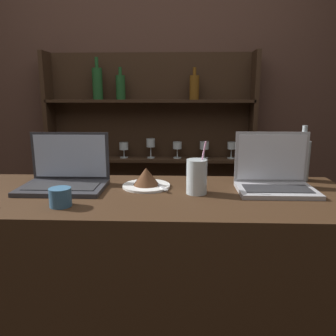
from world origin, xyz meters
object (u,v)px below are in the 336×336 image
at_px(wine_bottle_clear, 302,160).
at_px(laptop_near, 66,176).
at_px(coffee_cup, 60,197).
at_px(water_glass, 197,177).
at_px(cake_plate, 146,179).
at_px(laptop_far, 274,177).

bearing_deg(wine_bottle_clear, laptop_near, -171.47).
bearing_deg(coffee_cup, wine_bottle_clear, 22.19).
height_order(water_glass, coffee_cup, water_glass).
height_order(cake_plate, coffee_cup, cake_plate).
bearing_deg(laptop_far, laptop_near, 179.58).
xyz_separation_m(cake_plate, wine_bottle_clear, (0.71, 0.14, 0.06)).
xyz_separation_m(laptop_near, cake_plate, (0.35, 0.02, -0.01)).
distance_m(cake_plate, water_glass, 0.23).
distance_m(laptop_far, coffee_cup, 0.86).
xyz_separation_m(laptop_near, water_glass, (0.56, -0.07, 0.02)).
bearing_deg(laptop_near, laptop_far, -0.42).
bearing_deg(water_glass, coffee_cup, -160.46).
height_order(laptop_far, coffee_cup, laptop_far).
distance_m(laptop_near, cake_plate, 0.35).
relative_size(laptop_near, laptop_far, 1.12).
height_order(wine_bottle_clear, coffee_cup, wine_bottle_clear).
distance_m(water_glass, wine_bottle_clear, 0.55).
height_order(laptop_near, laptop_far, laptop_far).
bearing_deg(coffee_cup, laptop_near, 104.94).
xyz_separation_m(cake_plate, water_glass, (0.21, -0.09, 0.04)).
bearing_deg(laptop_far, cake_plate, 177.61).
relative_size(cake_plate, coffee_cup, 2.62).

